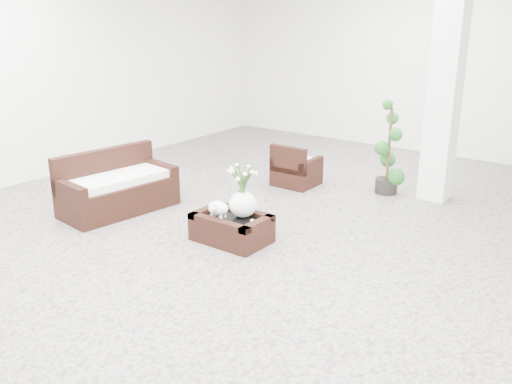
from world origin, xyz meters
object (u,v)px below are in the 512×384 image
Objects in this scene: topiary at (389,148)px; loveseat at (118,182)px; coffee_table at (232,229)px; armchair at (297,164)px.

loveseat is at bearing -131.72° from topiary.
coffee_table is at bearing -79.57° from loveseat.
armchair is 0.43× the size of loveseat.
loveseat is (-1.96, -0.10, 0.27)m from coffee_table.
armchair is at bearing -160.48° from topiary.
coffee_table is 0.63× the size of topiary.
loveseat reaches higher than armchair.
armchair is 1.48m from topiary.
topiary is (1.35, 0.48, 0.37)m from armchair.
armchair is 0.48× the size of topiary.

